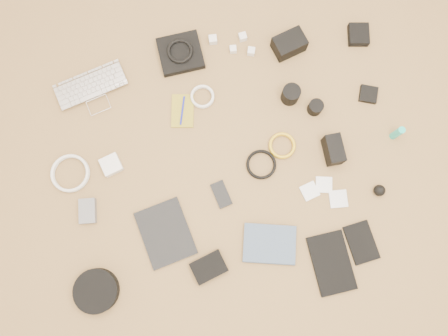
{
  "coord_description": "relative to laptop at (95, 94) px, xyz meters",
  "views": [
    {
      "loc": [
        -0.05,
        -0.34,
        1.78
      ],
      "look_at": [
        -0.02,
        -0.03,
        0.02
      ],
      "focal_mm": 35.0,
      "sensor_mm": 36.0,
      "label": 1
    }
  ],
  "objects": [
    {
      "name": "charger_a",
      "position": [
        0.53,
        0.19,
        0.0
      ],
      "size": [
        0.03,
        0.03,
        0.03
      ],
      "primitive_type": "cube",
      "rotation": [
        0.0,
        0.0,
        0.01
      ],
      "color": "silver",
      "rests_on": "ground"
    },
    {
      "name": "battery_charger",
      "position": [
        -0.06,
        -0.49,
        0.0
      ],
      "size": [
        0.07,
        0.1,
        0.03
      ],
      "primitive_type": "cube",
      "rotation": [
        0.0,
        0.0,
        -0.04
      ],
      "color": "slate",
      "rests_on": "ground"
    },
    {
      "name": "lens_cleaner",
      "position": [
        1.23,
        -0.32,
        0.04
      ],
      "size": [
        0.04,
        0.04,
        0.1
      ],
      "primitive_type": "cylinder",
      "rotation": [
        0.0,
        0.0,
        -0.35
      ],
      "color": "#1BB5A6",
      "rests_on": "ground"
    },
    {
      "name": "phone",
      "position": [
        0.49,
        -0.48,
        -0.01
      ],
      "size": [
        0.08,
        0.12,
        0.01
      ],
      "primitive_type": "cube",
      "rotation": [
        0.0,
        0.0,
        0.29
      ],
      "color": "black",
      "rests_on": "ground"
    },
    {
      "name": "notebook_olive",
      "position": [
        0.36,
        -0.11,
        -0.01
      ],
      "size": [
        0.11,
        0.16,
        0.01
      ],
      "primitive_type": "cube",
      "rotation": [
        0.0,
        0.0,
        -0.12
      ],
      "color": "olive",
      "rests_on": "ground"
    },
    {
      "name": "filter_case_left",
      "position": [
        0.85,
        -0.51,
        -0.01
      ],
      "size": [
        0.08,
        0.08,
        0.01
      ],
      "primitive_type": "cube",
      "rotation": [
        0.0,
        0.0,
        0.32
      ],
      "color": "silver",
      "rests_on": "ground"
    },
    {
      "name": "power_brick",
      "position": [
        0.05,
        -0.31,
        0.0
      ],
      "size": [
        0.1,
        0.1,
        0.03
      ],
      "primitive_type": "cube",
      "rotation": [
        0.0,
        0.0,
        0.34
      ],
      "color": "silver",
      "rests_on": "ground"
    },
    {
      "name": "headphone_case",
      "position": [
        -0.04,
        -0.81,
        0.01
      ],
      "size": [
        0.19,
        0.19,
        0.05
      ],
      "primitive_type": "cylinder",
      "rotation": [
        0.0,
        0.0,
        -0.13
      ],
      "color": "black",
      "rests_on": "ground"
    },
    {
      "name": "cable_white_b",
      "position": [
        -0.12,
        -0.33,
        -0.01
      ],
      "size": [
        0.17,
        0.17,
        0.01
      ],
      "primitive_type": "torus",
      "rotation": [
        0.0,
        0.0,
        0.05
      ],
      "color": "silver",
      "rests_on": "ground"
    },
    {
      "name": "lens_pouch",
      "position": [
        1.16,
        0.14,
        0.01
      ],
      "size": [
        0.1,
        0.11,
        0.03
      ],
      "primitive_type": "cube",
      "rotation": [
        0.0,
        0.0,
        -0.12
      ],
      "color": "black",
      "rests_on": "ground"
    },
    {
      "name": "charger_c",
      "position": [
        0.66,
        0.19,
        0.0
      ],
      "size": [
        0.04,
        0.04,
        0.03
      ],
      "primitive_type": "cube",
      "rotation": [
        0.0,
        0.0,
        0.17
      ],
      "color": "silver",
      "rests_on": "ground"
    },
    {
      "name": "air_blower",
      "position": [
        1.12,
        -0.55,
        0.01
      ],
      "size": [
        0.05,
        0.05,
        0.05
      ],
      "primitive_type": "sphere",
      "rotation": [
        0.0,
        0.0,
        0.1
      ],
      "color": "black",
      "rests_on": "ground"
    },
    {
      "name": "headphone_pouch",
      "position": [
        0.38,
        0.14,
        0.0
      ],
      "size": [
        0.2,
        0.19,
        0.03
      ],
      "primitive_type": "cube",
      "rotation": [
        0.0,
        0.0,
        0.12
      ],
      "color": "black",
      "rests_on": "ground"
    },
    {
      "name": "charger_b",
      "position": [
        0.61,
        0.13,
        0.0
      ],
      "size": [
        0.03,
        0.03,
        0.03
      ],
      "primitive_type": "cube",
      "rotation": [
        0.0,
        0.0,
        -0.02
      ],
      "color": "silver",
      "rests_on": "ground"
    },
    {
      "name": "charger_d",
      "position": [
        0.68,
        0.12,
        0.0
      ],
      "size": [
        0.04,
        0.04,
        0.03
      ],
      "primitive_type": "cube",
      "rotation": [
        0.0,
        0.0,
        -0.26
      ],
      "color": "silver",
      "rests_on": "ground"
    },
    {
      "name": "notebook_black_a",
      "position": [
        0.89,
        -0.81,
        -0.0
      ],
      "size": [
        0.17,
        0.25,
        0.02
      ],
      "primitive_type": "cube",
      "rotation": [
        0.0,
        0.0,
        0.12
      ],
      "color": "black",
      "rests_on": "ground"
    },
    {
      "name": "flash",
      "position": [
        0.96,
        -0.36,
        0.03
      ],
      "size": [
        0.07,
        0.12,
        0.09
      ],
      "primitive_type": "cube",
      "rotation": [
        0.0,
        0.0,
        0.08
      ],
      "color": "black",
      "rests_on": "ground"
    },
    {
      "name": "laptop",
      "position": [
        0.0,
        0.0,
        0.0
      ],
      "size": [
        0.35,
        0.29,
        0.02
      ],
      "primitive_type": "imported",
      "rotation": [
        0.0,
        0.0,
        0.3
      ],
      "color": "silver",
      "rests_on": "ground"
    },
    {
      "name": "filter_case_right",
      "position": [
        0.96,
        -0.56,
        -0.01
      ],
      "size": [
        0.07,
        0.07,
        0.01
      ],
      "primitive_type": "cube",
      "rotation": [
        0.0,
        0.0,
        -0.03
      ],
      "color": "silver",
      "rests_on": "ground"
    },
    {
      "name": "card_reader",
      "position": [
        1.16,
        -0.13,
        -0.0
      ],
      "size": [
        0.09,
        0.09,
        0.02
      ],
      "primitive_type": "cube",
      "rotation": [
        0.0,
        0.0,
        -0.31
      ],
      "color": "black",
      "rests_on": "ground"
    },
    {
      "name": "pen_blue",
      "position": [
        0.36,
        -0.11,
        -0.0
      ],
      "size": [
        0.03,
        0.12,
        0.01
      ],
      "primitive_type": "cylinder",
      "rotation": [
        1.57,
        0.0,
        -0.23
      ],
      "color": "#1419A4",
      "rests_on": "notebook_olive"
    },
    {
      "name": "dslr_camera",
      "position": [
        0.85,
        0.12,
        0.03
      ],
      "size": [
        0.15,
        0.13,
        0.08
      ],
      "primitive_type": "cube",
      "rotation": [
        0.0,
        0.0,
        0.34
      ],
      "color": "black",
      "rests_on": "ground"
    },
    {
      "name": "headphones",
      "position": [
        0.38,
        0.14,
        0.03
      ],
      "size": [
        0.13,
        0.13,
        0.01
      ],
      "primitive_type": "torus",
      "rotation": [
        0.0,
        0.0,
        -0.18
      ],
      "color": "black",
      "rests_on": "headphone_pouch"
    },
    {
      "name": "cable_yellow",
      "position": [
        0.76,
        -0.31,
        -0.01
      ],
      "size": [
        0.13,
        0.13,
        0.01
      ],
      "primitive_type": "torus",
      "rotation": [
        0.0,
        0.0,
        -0.16
      ],
      "color": "gold",
      "rests_on": "ground"
    },
    {
      "name": "lens_a",
      "position": [
        0.82,
        -0.11,
        0.03
      ],
      "size": [
        0.1,
        0.1,
        0.08
      ],
      "primitive_type": "cylinder",
      "rotation": [
        0.0,
        0.0,
        0.36
      ],
      "color": "black",
      "rests_on": "ground"
    },
    {
      "name": "cable_white_a",
      "position": [
        0.45,
        -0.06,
        -0.01
      ],
      "size": [
        0.13,
        0.13,
        0.01
      ],
      "primitive_type": "torus",
      "rotation": [
        0.0,
        0.0,
        0.4
      ],
      "color": "silver",
      "rests_on": "ground"
    },
    {
      "name": "paperback",
      "position": [
        0.64,
        -0.78,
        -0.0
      ],
      "size": [
        0.23,
        0.19,
        0.02
      ],
      "primitive_type": "imported",
      "rotation": [
        0.0,
        0.0,
        1.39
      ],
      "color": "#3D4F67",
      "rests_on": "ground"
    },
    {
      "name": "filter_case_mid",
      "position": [
        0.91,
        -0.49,
        -0.01
      ],
      "size": [
        0.08,
        0.08,
        0.01
      ],
      "primitive_type": "cube",
      "rotation": [
        0.0,
        0.0,
        -0.16
      ],
      "color": "silver",
      "rests_on": "ground"
    },
    {
      "name": "drive_case",
      "position": [
        0.4,
        -0.77,
        0.0
      ],
      "size": [
        0.15,
        0.13,
        0.03
      ],
      "primitive_type": "cube",
      "rotation": [
        0.0,
        0.0,
        0.34
      ],
      "color": "black",
      "rests_on": "ground"
    },
    {
      "name": "lens_b",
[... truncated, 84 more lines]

